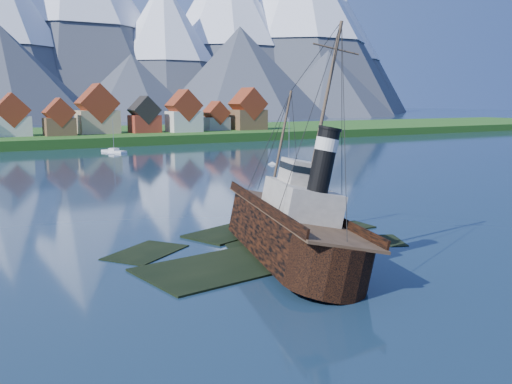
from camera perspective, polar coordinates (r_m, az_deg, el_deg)
ground at (r=55.33m, az=0.02°, el=-6.28°), size 1400.00×1400.00×0.00m
shoal at (r=58.08m, az=0.47°, el=-5.88°), size 31.71×21.24×1.14m
shore_bank at (r=218.24m, az=-23.11°, el=4.62°), size 600.00×80.00×3.20m
seawall at (r=180.69m, az=-21.58°, el=3.90°), size 600.00×2.50×2.00m
tugboat_wreck at (r=54.64m, az=2.08°, el=-3.34°), size 6.77×29.15×23.10m
sailboat_d at (r=130.35m, az=3.30°, el=2.83°), size 6.28×8.06×11.31m
sailboat_e at (r=165.89m, az=-14.02°, el=3.93°), size 5.30×8.88×10.10m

